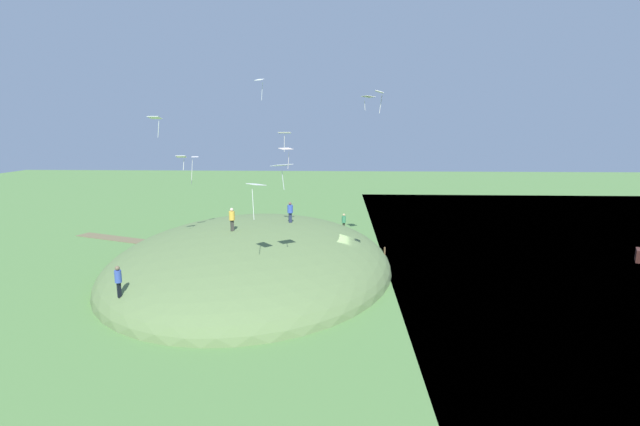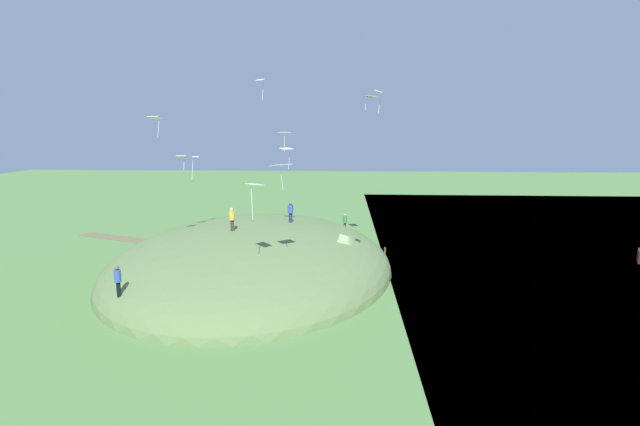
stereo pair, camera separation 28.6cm
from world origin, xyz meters
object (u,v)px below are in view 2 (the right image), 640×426
at_px(kite_9, 255,186).
at_px(kite_8, 378,93).
at_px(person_walking_path, 291,210).
at_px(kite_2, 195,160).
at_px(person_near_shore, 118,277).
at_px(kite_5, 155,119).
at_px(person_on_hilltop, 232,216).
at_px(mooring_post, 385,256).
at_px(kite_1, 281,166).
at_px(kite_4, 287,149).
at_px(person_with_child, 345,220).
at_px(kite_6, 285,134).
at_px(kite_7, 260,81).
at_px(kite_0, 368,97).
at_px(kite_3, 182,157).

bearing_deg(kite_9, kite_8, 179.33).
height_order(person_walking_path, kite_2, kite_2).
relative_size(person_near_shore, kite_5, 1.40).
height_order(person_on_hilltop, mooring_post, person_on_hilltop).
height_order(kite_1, kite_9, kite_1).
distance_m(kite_1, kite_4, 13.99).
distance_m(person_on_hilltop, person_with_child, 16.84).
relative_size(person_near_shore, kite_6, 1.31).
distance_m(kite_5, kite_7, 12.99).
bearing_deg(kite_5, kite_1, 159.94).
relative_size(person_near_shore, person_with_child, 0.99).
relative_size(kite_0, mooring_post, 1.03).
bearing_deg(kite_8, mooring_post, -98.79).
xyz_separation_m(kite_5, kite_8, (-13.59, 3.10, 1.27)).
bearing_deg(kite_7, person_with_child, -138.51).
distance_m(person_on_hilltop, kite_9, 8.22).
relative_size(kite_3, kite_8, 0.90).
bearing_deg(kite_2, kite_1, 131.05).
xyz_separation_m(person_walking_path, kite_1, (-0.72, 10.55, 4.41)).
distance_m(kite_2, mooring_post, 16.56).
xyz_separation_m(kite_0, kite_1, (5.49, 12.92, -4.57)).
relative_size(kite_1, kite_6, 1.05).
xyz_separation_m(person_with_child, kite_6, (4.47, 13.45, 9.08)).
bearing_deg(person_walking_path, person_near_shore, -161.89).
relative_size(person_walking_path, mooring_post, 1.25).
bearing_deg(person_near_shore, kite_1, -47.48).
height_order(person_on_hilltop, kite_9, kite_9).
xyz_separation_m(kite_1, kite_8, (-5.34, 0.09, 3.92)).
distance_m(person_near_shore, person_walking_path, 14.84).
bearing_deg(kite_6, person_with_child, -108.38).
distance_m(person_walking_path, kite_7, 11.59).
bearing_deg(kite_7, kite_0, 168.96).
relative_size(kite_3, kite_4, 0.58).
bearing_deg(kite_7, kite_6, 112.83).
distance_m(person_near_shore, person_with_child, 26.20).
bearing_deg(kite_0, kite_3, 23.36).
bearing_deg(person_near_shore, kite_5, 22.44).
bearing_deg(kite_4, kite_3, 45.60).
xyz_separation_m(kite_0, mooring_post, (-1.37, 3.17, -12.45)).
distance_m(person_walking_path, kite_1, 11.46).
bearing_deg(kite_7, person_walking_path, 125.32).
bearing_deg(kite_5, mooring_post, -155.99).
height_order(kite_0, kite_7, kite_7).
relative_size(kite_5, kite_7, 0.73).
relative_size(person_on_hilltop, mooring_post, 1.28).
bearing_deg(kite_5, kite_0, -144.21).
bearing_deg(person_with_child, kite_4, 38.07).
xyz_separation_m(person_with_child, kite_5, (11.97, 18.22, 10.04)).
distance_m(kite_1, kite_5, 9.17).
relative_size(kite_1, kite_5, 1.13).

